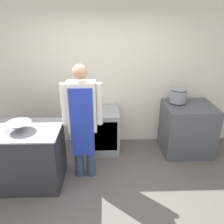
{
  "coord_description": "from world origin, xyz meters",
  "views": [
    {
      "loc": [
        0.01,
        -2.17,
        2.37
      ],
      "look_at": [
        0.11,
        0.99,
        0.99
      ],
      "focal_mm": 35.0,
      "sensor_mm": 36.0,
      "label": 1
    }
  ],
  "objects_px": {
    "fridge_unit": "(103,130)",
    "mixing_bowl": "(19,126)",
    "stock_pot": "(178,95)",
    "stove": "(187,129)",
    "person_cook": "(83,118)"
  },
  "relations": [
    {
      "from": "fridge_unit",
      "to": "stock_pot",
      "type": "height_order",
      "value": "stock_pot"
    },
    {
      "from": "fridge_unit",
      "to": "person_cook",
      "type": "relative_size",
      "value": 0.45
    },
    {
      "from": "fridge_unit",
      "to": "stove",
      "type": "bearing_deg",
      "value": -3.22
    },
    {
      "from": "fridge_unit",
      "to": "stock_pot",
      "type": "xyz_separation_m",
      "value": [
        1.36,
        0.04,
        0.68
      ]
    },
    {
      "from": "mixing_bowl",
      "to": "stock_pot",
      "type": "bearing_deg",
      "value": 20.66
    },
    {
      "from": "fridge_unit",
      "to": "stock_pot",
      "type": "distance_m",
      "value": 1.52
    },
    {
      "from": "fridge_unit",
      "to": "mixing_bowl",
      "type": "xyz_separation_m",
      "value": [
        -1.16,
        -0.91,
        0.57
      ]
    },
    {
      "from": "mixing_bowl",
      "to": "stove",
      "type": "bearing_deg",
      "value": 16.76
    },
    {
      "from": "stove",
      "to": "fridge_unit",
      "type": "relative_size",
      "value": 1.17
    },
    {
      "from": "fridge_unit",
      "to": "person_cook",
      "type": "height_order",
      "value": "person_cook"
    },
    {
      "from": "mixing_bowl",
      "to": "stock_pot",
      "type": "relative_size",
      "value": 1.21
    },
    {
      "from": "mixing_bowl",
      "to": "stock_pot",
      "type": "distance_m",
      "value": 2.69
    },
    {
      "from": "stove",
      "to": "person_cook",
      "type": "height_order",
      "value": "person_cook"
    },
    {
      "from": "stove",
      "to": "stock_pot",
      "type": "height_order",
      "value": "stock_pot"
    },
    {
      "from": "stove",
      "to": "person_cook",
      "type": "xyz_separation_m",
      "value": [
        -1.85,
        -0.67,
        0.55
      ]
    }
  ]
}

